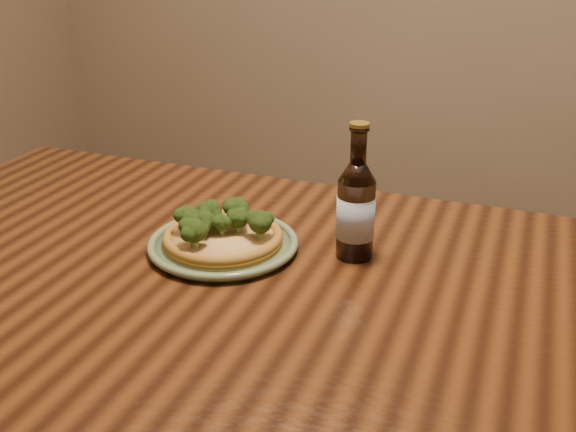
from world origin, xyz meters
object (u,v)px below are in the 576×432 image
(pizza, at_px, (222,233))
(beer_bottle, at_px, (356,209))
(plate, at_px, (223,244))
(table, at_px, (262,329))

(pizza, distance_m, beer_bottle, 0.24)
(plate, height_order, beer_bottle, beer_bottle)
(table, xyz_separation_m, beer_bottle, (0.12, 0.14, 0.18))
(plate, xyz_separation_m, pizza, (-0.00, 0.00, 0.02))
(pizza, height_order, beer_bottle, beer_bottle)
(table, relative_size, pizza, 7.55)
(table, relative_size, beer_bottle, 6.69)
(plate, distance_m, pizza, 0.02)
(table, xyz_separation_m, pizza, (-0.11, 0.08, 0.12))
(table, distance_m, pizza, 0.18)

